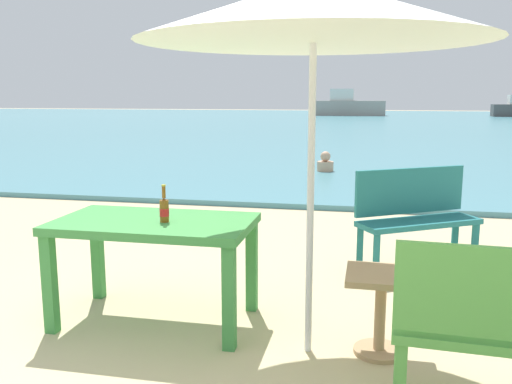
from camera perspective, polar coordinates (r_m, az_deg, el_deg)
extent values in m
cube|color=teal|center=(32.73, 10.36, 7.15)|extent=(120.00, 50.00, 0.08)
cube|color=#3D8C42|center=(3.95, -10.64, -3.29)|extent=(1.40, 0.80, 0.06)
cube|color=#3D8C42|center=(4.06, -20.81, -9.02)|extent=(0.08, 0.08, 0.70)
cube|color=#3D8C42|center=(3.56, -2.83, -11.06)|extent=(0.08, 0.08, 0.70)
cube|color=#3D8C42|center=(4.62, -16.27, -6.46)|extent=(0.08, 0.08, 0.70)
cube|color=#3D8C42|center=(4.18, -0.45, -7.78)|extent=(0.08, 0.08, 0.70)
cylinder|color=brown|center=(3.85, -9.59, -1.99)|extent=(0.06, 0.06, 0.16)
cone|color=brown|center=(3.83, -9.63, -0.85)|extent=(0.06, 0.06, 0.03)
cylinder|color=brown|center=(3.82, -9.65, -0.01)|extent=(0.03, 0.03, 0.09)
cylinder|color=red|center=(3.85, -9.59, -2.10)|extent=(0.07, 0.07, 0.05)
cylinder|color=gold|center=(3.82, -9.67, 0.69)|extent=(0.03, 0.03, 0.01)
cylinder|color=silver|center=(3.35, 5.78, 1.75)|extent=(0.04, 0.04, 2.30)
cone|color=white|center=(3.35, 6.09, 18.38)|extent=(2.10, 2.10, 0.36)
cube|color=tan|center=(3.53, 13.04, -8.55)|extent=(0.44, 0.44, 0.04)
cylinder|color=tan|center=(3.63, 12.87, -12.60)|extent=(0.07, 0.07, 0.50)
cylinder|color=tan|center=(3.72, 12.72, -15.94)|extent=(0.32, 0.32, 0.03)
cube|color=#237275|center=(5.36, 16.74, -3.09)|extent=(1.21, 0.94, 0.05)
cube|color=#237275|center=(5.43, 15.88, 0.13)|extent=(1.04, 0.67, 0.44)
cube|color=#237275|center=(5.00, 12.50, -6.66)|extent=(0.06, 0.06, 0.42)
cube|color=#237275|center=(5.66, 21.95, -5.20)|extent=(0.06, 0.06, 0.42)
cube|color=#237275|center=(5.23, 10.84, -5.86)|extent=(0.06, 0.06, 0.42)
cube|color=#237275|center=(5.86, 20.12, -4.57)|extent=(0.06, 0.06, 0.42)
cube|color=#60B24C|center=(3.23, 14.88, -16.33)|extent=(0.06, 0.06, 0.42)
cube|color=#60B24C|center=(2.99, 14.82, -18.70)|extent=(0.06, 0.06, 0.42)
cylinder|color=tan|center=(11.41, 7.29, 2.70)|extent=(0.34, 0.34, 0.20)
sphere|color=tan|center=(11.39, 7.31, 3.73)|extent=(0.21, 0.21, 0.21)
cube|color=gray|center=(43.50, 9.65, 8.68)|extent=(5.63, 1.53, 1.15)
cube|color=silver|center=(43.52, 9.01, 10.04)|extent=(1.79, 1.15, 0.90)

